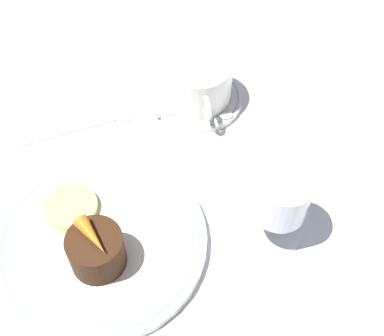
{
  "coord_description": "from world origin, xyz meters",
  "views": [
    {
      "loc": [
        0.34,
        -0.01,
        0.58
      ],
      "look_at": [
        -0.05,
        0.07,
        0.04
      ],
      "focal_mm": 50.0,
      "sensor_mm": 36.0,
      "label": 1
    }
  ],
  "objects": [
    {
      "name": "ground_plane",
      "position": [
        0.0,
        0.0,
        0.0
      ],
      "size": [
        3.0,
        3.0,
        0.0
      ],
      "primitive_type": "plane",
      "color": "white"
    },
    {
      "name": "dinner_plate",
      "position": [
        0.01,
        -0.05,
        0.01
      ],
      "size": [
        0.25,
        0.25,
        0.01
      ],
      "color": "white",
      "rests_on": "ground_plane"
    },
    {
      "name": "saucer",
      "position": [
        -0.2,
        0.11,
        0.01
      ],
      "size": [
        0.13,
        0.13,
        0.01
      ],
      "color": "white",
      "rests_on": "ground_plane"
    },
    {
      "name": "coffee_cup",
      "position": [
        -0.19,
        0.11,
        0.04
      ],
      "size": [
        0.12,
        0.1,
        0.06
      ],
      "color": "white",
      "rests_on": "saucer"
    },
    {
      "name": "spoon",
      "position": [
        -0.16,
        0.11,
        0.01
      ],
      "size": [
        0.04,
        0.11,
        0.0
      ],
      "color": "silver",
      "rests_on": "saucer"
    },
    {
      "name": "wine_glass",
      "position": [
        0.04,
        0.15,
        0.07
      ],
      "size": [
        0.07,
        0.07,
        0.11
      ],
      "color": "silver",
      "rests_on": "ground_plane"
    },
    {
      "name": "fork",
      "position": [
        -0.18,
        -0.03,
        0.0
      ],
      "size": [
        0.04,
        0.19,
        0.01
      ],
      "color": "silver",
      "rests_on": "ground_plane"
    },
    {
      "name": "dessert_cake",
      "position": [
        0.04,
        -0.06,
        0.04
      ],
      "size": [
        0.06,
        0.06,
        0.05
      ],
      "color": "#381E0F",
      "rests_on": "dinner_plate"
    },
    {
      "name": "carrot_garnish",
      "position": [
        0.04,
        -0.06,
        0.07
      ],
      "size": [
        0.05,
        0.04,
        0.02
      ],
      "color": "orange",
      "rests_on": "dessert_cake"
    },
    {
      "name": "pineapple_slice",
      "position": [
        -0.03,
        -0.08,
        0.02
      ],
      "size": [
        0.07,
        0.07,
        0.01
      ],
      "color": "#EFE075",
      "rests_on": "dinner_plate"
    }
  ]
}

